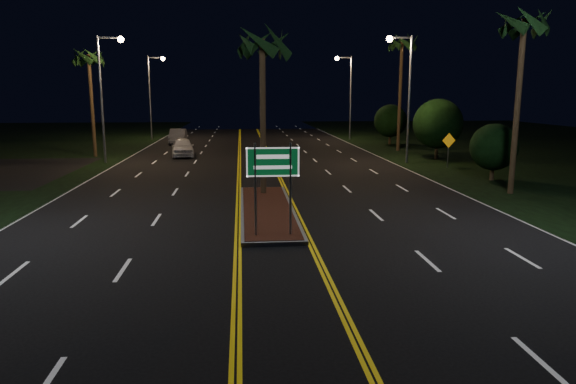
{
  "coord_description": "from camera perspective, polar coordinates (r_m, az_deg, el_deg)",
  "views": [
    {
      "loc": [
        -1.05,
        -14.39,
        4.96
      ],
      "look_at": [
        0.4,
        1.53,
        1.9
      ],
      "focal_mm": 32.0,
      "sensor_mm": 36.0,
      "label": 1
    }
  ],
  "objects": [
    {
      "name": "palm_left_far",
      "position": [
        44.08,
        -21.29,
        13.74
      ],
      "size": [
        2.4,
        2.4,
        8.8
      ],
      "color": "#382819",
      "rests_on": "ground"
    },
    {
      "name": "streetlight_left_far",
      "position": [
        59.18,
        -14.78,
        11.15
      ],
      "size": [
        1.91,
        0.44,
        9.0
      ],
      "color": "gray",
      "rests_on": "ground"
    },
    {
      "name": "shrub_far",
      "position": [
        52.6,
        11.31,
        7.76
      ],
      "size": [
        3.24,
        3.24,
        3.96
      ],
      "color": "#382819",
      "rests_on": "ground"
    },
    {
      "name": "streetlight_right_far",
      "position": [
        57.59,
        6.62,
        11.45
      ],
      "size": [
        1.91,
        0.44,
        9.0
      ],
      "color": "gray",
      "rests_on": "ground"
    },
    {
      "name": "median_island",
      "position": [
        21.97,
        -2.34,
        -2.0
      ],
      "size": [
        2.25,
        10.25,
        0.17
      ],
      "color": "gray",
      "rests_on": "ground"
    },
    {
      "name": "highway_sign",
      "position": [
        17.41,
        -1.69,
        2.39
      ],
      "size": [
        1.8,
        0.08,
        3.2
      ],
      "color": "gray",
      "rests_on": "ground"
    },
    {
      "name": "palm_right_far",
      "position": [
        46.69,
        12.55,
        15.72
      ],
      "size": [
        2.4,
        2.4,
        10.3
      ],
      "color": "#382819",
      "rests_on": "ground"
    },
    {
      "name": "streetlight_right_mid",
      "position": [
        38.22,
        12.83,
        11.61
      ],
      "size": [
        1.91,
        0.44,
        9.0
      ],
      "color": "gray",
      "rests_on": "ground"
    },
    {
      "name": "streetlight_left_mid",
      "position": [
        39.57,
        -19.57,
        11.23
      ],
      "size": [
        1.91,
        0.44,
        9.0
      ],
      "color": "gray",
      "rests_on": "ground"
    },
    {
      "name": "palm_median",
      "position": [
        25.02,
        -2.89,
        16.13
      ],
      "size": [
        2.4,
        2.4,
        8.3
      ],
      "color": "#382819",
      "rests_on": "ground"
    },
    {
      "name": "shrub_near",
      "position": [
        32.05,
        21.9,
        4.65
      ],
      "size": [
        2.7,
        2.7,
        3.3
      ],
      "color": "#382819",
      "rests_on": "ground"
    },
    {
      "name": "palm_right_near",
      "position": [
        28.09,
        24.76,
        16.53
      ],
      "size": [
        2.4,
        2.4,
        9.3
      ],
      "color": "#382819",
      "rests_on": "ground"
    },
    {
      "name": "car_far",
      "position": [
        53.55,
        -12.13,
        6.2
      ],
      "size": [
        2.38,
        5.25,
        1.73
      ],
      "primitive_type": "imported",
      "rotation": [
        0.0,
        0.0,
        0.03
      ],
      "color": "#ADADB6",
      "rests_on": "ground"
    },
    {
      "name": "warning_sign",
      "position": [
        36.68,
        17.41,
        4.95
      ],
      "size": [
        0.98,
        0.21,
        2.36
      ],
      "rotation": [
        0.0,
        0.0,
        0.19
      ],
      "color": "gray",
      "rests_on": "ground"
    },
    {
      "name": "ground",
      "position": [
        15.26,
        -0.99,
        -8.13
      ],
      "size": [
        120.0,
        120.0,
        0.0
      ],
      "primitive_type": "plane",
      "color": "black",
      "rests_on": "ground"
    },
    {
      "name": "shrub_mid",
      "position": [
        41.3,
        16.32,
        7.3
      ],
      "size": [
        3.78,
        3.78,
        4.62
      ],
      "color": "#382819",
      "rests_on": "ground"
    },
    {
      "name": "car_near",
      "position": [
        42.39,
        -11.64,
        5.05
      ],
      "size": [
        2.82,
        5.36,
        1.71
      ],
      "primitive_type": "imported",
      "rotation": [
        0.0,
        0.0,
        0.13
      ],
      "color": "white",
      "rests_on": "ground"
    }
  ]
}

